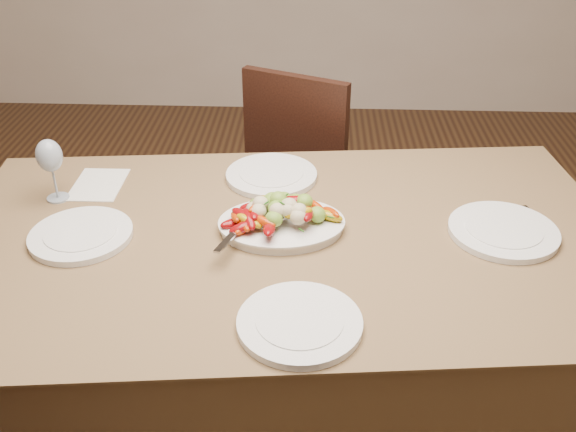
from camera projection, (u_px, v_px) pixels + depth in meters
The scene contains 12 objects.
dining_table at pixel (288, 339), 1.95m from camera, with size 1.84×1.04×0.76m, color brown.
chair_far at pixel (315, 171), 2.69m from camera, with size 0.42×0.42×0.95m, color black, non-canonical shape.
serving_platter at pixel (282, 226), 1.77m from camera, with size 0.34×0.25×0.02m, color white.
roasted_vegetables at pixel (282, 209), 1.74m from camera, with size 0.28×0.19×0.09m, color #710609, non-canonical shape.
serving_spoon at pixel (258, 223), 1.72m from camera, with size 0.28×0.06×0.03m, color #9EA0A8, non-canonical shape.
plate_left at pixel (81, 235), 1.74m from camera, with size 0.28×0.28×0.02m, color white.
plate_right at pixel (503, 231), 1.75m from camera, with size 0.30×0.30×0.02m, color white.
plate_far at pixel (271, 176), 2.03m from camera, with size 0.29×0.29×0.02m, color white.
plate_near at pixel (300, 323), 1.43m from camera, with size 0.28×0.28×0.02m, color white.
wine_glass at pixel (52, 168), 1.87m from camera, with size 0.08×0.08×0.20m, color #8C99A5, non-canonical shape.
menu_card at pixel (98, 185), 2.00m from camera, with size 0.15×0.21×0.00m, color silver.
table_knife at pixel (541, 226), 1.78m from camera, with size 0.02×0.20×0.01m, color #9EA0A8, non-canonical shape.
Camera 1 is at (-0.02, -1.26, 1.72)m, focal length 40.00 mm.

